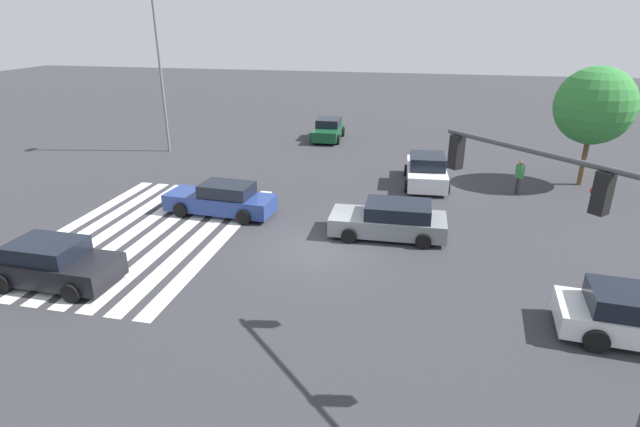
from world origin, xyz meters
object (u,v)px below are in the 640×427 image
(car_0, at_px, (328,130))
(car_1, at_px, (54,264))
(car_5, at_px, (222,200))
(car_4, at_px, (390,220))
(tree_corner_b, at_px, (595,106))
(pedestrian, at_px, (519,175))
(traffic_signal_mast, at_px, (589,236))
(street_light_pole_a, at_px, (160,63))
(car_3, at_px, (426,171))

(car_0, relative_size, car_1, 1.01)
(car_0, relative_size, car_5, 0.84)
(car_4, height_order, tree_corner_b, tree_corner_b)
(tree_corner_b, bearing_deg, pedestrian, -56.88)
(car_1, bearing_deg, traffic_signal_mast, -8.22)
(car_0, xyz_separation_m, tree_corner_b, (7.42, 14.99, 3.42))
(car_0, bearing_deg, car_4, 17.60)
(street_light_pole_a, bearing_deg, car_3, 77.88)
(car_3, bearing_deg, tree_corner_b, -81.55)
(car_4, relative_size, car_5, 0.93)
(street_light_pole_a, relative_size, tree_corner_b, 1.58)
(car_3, bearing_deg, car_4, 166.16)
(car_0, distance_m, car_5, 15.43)
(car_3, relative_size, tree_corner_b, 0.76)
(traffic_signal_mast, distance_m, car_4, 10.40)
(car_5, bearing_deg, pedestrian, -152.93)
(traffic_signal_mast, distance_m, car_1, 15.56)
(car_3, relative_size, car_4, 1.00)
(pedestrian, xyz_separation_m, street_light_pole_a, (-4.14, -21.12, 4.64))
(traffic_signal_mast, relative_size, car_0, 1.40)
(car_1, bearing_deg, car_4, 31.86)
(traffic_signal_mast, relative_size, car_1, 1.41)
(traffic_signal_mast, bearing_deg, car_4, -18.01)
(traffic_signal_mast, height_order, car_0, traffic_signal_mast)
(car_1, height_order, car_5, car_1)
(car_0, xyz_separation_m, street_light_pole_a, (5.52, -9.56, 4.91))
(street_light_pole_a, bearing_deg, car_4, 55.26)
(car_0, xyz_separation_m, pedestrian, (9.66, 11.55, 0.27))
(traffic_signal_mast, height_order, car_4, traffic_signal_mast)
(car_4, distance_m, car_5, 7.59)
(traffic_signal_mast, height_order, car_1, traffic_signal_mast)
(car_1, height_order, pedestrian, pedestrian)
(pedestrian, relative_size, tree_corner_b, 0.28)
(street_light_pole_a, xyz_separation_m, tree_corner_b, (1.90, 24.56, -1.49))
(car_0, height_order, car_5, car_0)
(tree_corner_b, bearing_deg, car_0, -116.32)
(car_1, relative_size, street_light_pole_a, 0.43)
(car_3, bearing_deg, car_0, 34.37)
(traffic_signal_mast, height_order, car_5, traffic_signal_mast)
(car_3, xyz_separation_m, car_5, (6.24, -8.84, -0.07))
(car_4, relative_size, pedestrian, 2.69)
(car_3, distance_m, tree_corner_b, 8.79)
(car_1, xyz_separation_m, tree_corner_b, (-14.91, 19.74, 3.42))
(car_4, distance_m, tree_corner_b, 13.16)
(car_5, height_order, pedestrian, pedestrian)
(car_1, relative_size, tree_corner_b, 0.69)
(car_1, xyz_separation_m, car_3, (-13.24, 11.81, 0.04))
(car_1, height_order, tree_corner_b, tree_corner_b)
(car_3, distance_m, car_5, 10.82)
(car_4, xyz_separation_m, tree_corner_b, (-8.73, 9.23, 3.44))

